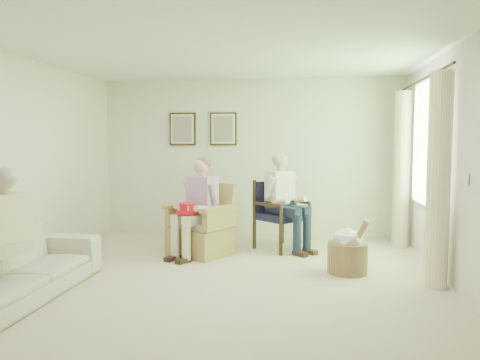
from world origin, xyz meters
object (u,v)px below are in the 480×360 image
(sofa, at_px, (11,268))
(red_hat, at_px, (188,209))
(person_wicker, at_px, (199,201))
(person_sofa, at_px, (1,228))
(person_dark, at_px, (282,195))
(wood_armchair, at_px, (282,212))
(wicker_armchair, at_px, (202,232))
(hatbox, at_px, (348,251))

(sofa, xyz_separation_m, red_hat, (1.32, 1.85, 0.34))
(person_wicker, distance_m, person_sofa, 2.59)
(sofa, distance_m, person_dark, 3.61)
(wood_armchair, xyz_separation_m, red_hat, (-1.21, -0.84, 0.13))
(sofa, height_order, person_dark, person_dark)
(wicker_armchair, xyz_separation_m, wood_armchair, (1.09, 0.54, 0.23))
(hatbox, bearing_deg, wood_armchair, 124.33)
(person_wicker, distance_m, red_hat, 0.24)
(sofa, relative_size, person_sofa, 1.72)
(hatbox, bearing_deg, red_hat, 169.15)
(wicker_armchair, xyz_separation_m, red_hat, (-0.12, -0.31, 0.36))
(sofa, height_order, red_hat, red_hat)
(wood_armchair, distance_m, person_sofa, 3.79)
(wicker_armchair, distance_m, person_wicker, 0.47)
(person_wicker, relative_size, person_sofa, 1.02)
(sofa, relative_size, red_hat, 7.03)
(person_wicker, height_order, person_sofa, person_wicker)
(wicker_armchair, height_order, wood_armchair, wood_armchair)
(wood_armchair, height_order, red_hat, wood_armchair)
(person_wicker, height_order, person_dark, person_dark)
(wood_armchair, bearing_deg, hatbox, -103.87)
(wood_armchair, distance_m, red_hat, 1.48)
(person_dark, bearing_deg, person_sofa, 178.14)
(person_wicker, bearing_deg, red_hat, -96.42)
(wood_armchair, bearing_deg, wicker_armchair, 157.95)
(person_dark, relative_size, red_hat, 4.33)
(red_hat, bearing_deg, wood_armchair, 34.83)
(wicker_armchair, xyz_separation_m, person_wicker, (0.00, -0.13, 0.45))
(person_dark, xyz_separation_m, person_sofa, (-2.53, -2.65, -0.06))
(red_hat, bearing_deg, person_sofa, -123.78)
(wood_armchair, relative_size, person_dark, 0.72)
(sofa, bearing_deg, wicker_armchair, -33.77)
(person_wicker, relative_size, person_dark, 0.96)
(person_wicker, distance_m, person_dark, 1.20)
(wood_armchair, distance_m, person_wicker, 1.30)
(sofa, distance_m, hatbox, 3.68)
(person_sofa, relative_size, red_hat, 4.09)
(wicker_armchair, relative_size, hatbox, 1.40)
(wicker_armchair, height_order, sofa, wicker_armchair)
(wicker_armchair, xyz_separation_m, person_dark, (1.09, 0.37, 0.50))
(wicker_armchair, bearing_deg, person_sofa, -94.46)
(red_hat, distance_m, hatbox, 2.13)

